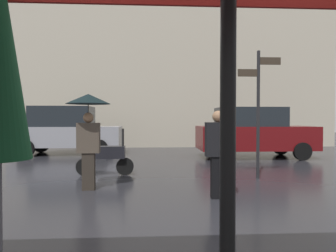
% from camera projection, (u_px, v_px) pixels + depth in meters
% --- Properties ---
extents(pedestrian_with_umbrella, '(0.93, 0.93, 2.01)m').
position_uv_depth(pedestrian_with_umbrella, '(88.00, 116.00, 6.45)').
color(pedestrian_with_umbrella, '#2A241E').
rests_on(pedestrian_with_umbrella, ground).
extents(pedestrian_with_bag, '(0.51, 0.24, 1.64)m').
position_uv_depth(pedestrian_with_bag, '(219.00, 149.00, 5.77)').
color(pedestrian_with_bag, black).
rests_on(pedestrian_with_bag, ground).
extents(parked_scooter, '(1.51, 0.32, 1.23)m').
position_uv_depth(parked_scooter, '(103.00, 154.00, 8.13)').
color(parked_scooter, black).
rests_on(parked_scooter, ground).
extents(parked_car_left, '(4.35, 2.03, 1.92)m').
position_uv_depth(parked_car_left, '(253.00, 132.00, 11.86)').
color(parked_car_left, '#590C0F').
rests_on(parked_car_left, ground).
extents(parked_car_right, '(4.37, 1.88, 2.01)m').
position_uv_depth(parked_car_right, '(67.00, 130.00, 12.95)').
color(parked_car_right, gray).
rests_on(parked_car_right, ground).
extents(street_signpost, '(1.08, 0.08, 3.18)m').
position_uv_depth(street_signpost, '(258.00, 102.00, 7.70)').
color(street_signpost, black).
rests_on(street_signpost, ground).
extents(building_block, '(19.43, 2.35, 13.97)m').
position_uv_depth(building_block, '(154.00, 20.00, 17.09)').
color(building_block, '#B2A893').
rests_on(building_block, ground).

